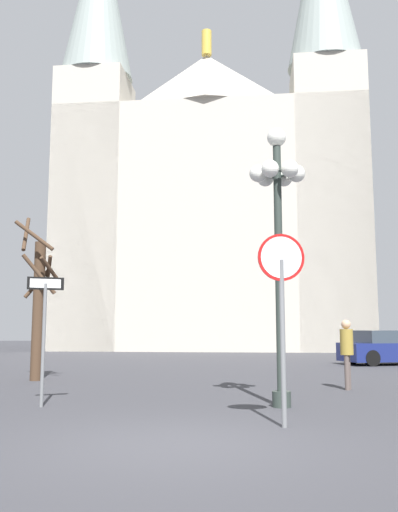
# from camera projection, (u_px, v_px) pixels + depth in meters

# --- Properties ---
(ground_plane) EXTENTS (120.00, 120.00, 0.00)m
(ground_plane) POSITION_uv_depth(u_px,v_px,m) (174.00, 445.00, 7.08)
(ground_plane) COLOR #38383D
(cathedral) EXTENTS (22.86, 15.48, 34.17)m
(cathedral) POSITION_uv_depth(u_px,v_px,m) (212.00, 203.00, 41.15)
(cathedral) COLOR #BCB5A5
(cathedral) RESTS_ON ground
(stop_sign) EXTENTS (0.75, 0.12, 2.99)m
(stop_sign) POSITION_uv_depth(u_px,v_px,m) (282.00, 291.00, 8.56)
(stop_sign) COLOR slate
(stop_sign) RESTS_ON ground
(one_way_arrow_sign) EXTENTS (0.67, 0.28, 2.50)m
(one_way_arrow_sign) POSITION_uv_depth(u_px,v_px,m) (44.00, 323.00, 10.65)
(one_way_arrow_sign) COLOR slate
(one_way_arrow_sign) RESTS_ON ground
(street_lamp) EXTENTS (1.13, 1.03, 5.57)m
(street_lamp) POSITION_uv_depth(u_px,v_px,m) (278.00, 213.00, 10.94)
(street_lamp) COLOR #2D3833
(street_lamp) RESTS_ON ground
(bare_tree) EXTENTS (1.24, 1.17, 4.86)m
(bare_tree) POSITION_uv_depth(u_px,v_px,m) (38.00, 301.00, 16.02)
(bare_tree) COLOR #473323
(bare_tree) RESTS_ON ground
(parked_car_near_navy) EXTENTS (4.74, 2.62, 1.41)m
(parked_car_near_navy) POSITION_uv_depth(u_px,v_px,m) (393.00, 348.00, 22.81)
(parked_car_near_navy) COLOR navy
(parked_car_near_navy) RESTS_ON ground
(pedestrian_walking) EXTENTS (0.32, 0.32, 1.71)m
(pedestrian_walking) POSITION_uv_depth(u_px,v_px,m) (347.00, 347.00, 13.52)
(pedestrian_walking) COLOR #594C47
(pedestrian_walking) RESTS_ON ground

